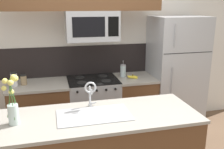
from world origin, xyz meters
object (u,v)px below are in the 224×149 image
Objects in this scene: storage_jar_tall at (14,79)px; flower_vase at (13,107)px; refrigerator at (175,73)px; sink_faucet at (90,91)px; banana_bunch at (133,77)px; french_press at (123,71)px; stove_range at (93,107)px; microwave at (92,26)px; storage_jar_medium at (24,80)px.

storage_jar_tall is 1.24m from flower_vase.
refrigerator is 6.04× the size of sink_faucet.
banana_bunch is at bearing -1.17° from storage_jar_tall.
french_press is at bearing 2.98° from storage_jar_tall.
stove_range is 4.52× the size of storage_jar_tall.
banana_bunch is (-0.77, -0.08, 0.01)m from refrigerator.
storage_jar_tall is at bearing 132.32° from sink_faucet.
banana_bunch reaches higher than stove_range.
stove_range is 0.74m from french_press.
sink_faucet is at bearing -100.89° from stove_range.
french_press is at bearing 135.54° from banana_bunch.
microwave is at bearing 51.46° from flower_vase.
storage_jar_medium is 0.77× the size of banana_bunch.
storage_jar_tall is 1.08× the size of banana_bunch.
storage_jar_tall is at bearing -161.23° from storage_jar_medium.
sink_faucet is (0.80, -1.05, 0.12)m from storage_jar_medium.
refrigerator reaches higher than flower_vase.
flower_vase is at bearing -143.37° from banana_bunch.
microwave reaches higher than storage_jar_medium.
microwave is 3.90× the size of banana_bunch.
sink_faucet is at bearing 15.23° from flower_vase.
refrigerator reaches higher than sink_faucet.
banana_bunch is at bearing 49.98° from sink_faucet.
microwave is at bearing -89.84° from stove_range.
flower_vase is (0.14, -1.23, 0.08)m from storage_jar_tall.
storage_jar_tall is at bearing -177.02° from french_press.
refrigerator is 2.39m from storage_jar_medium.
microwave is 1.60m from refrigerator.
microwave is 1.01m from banana_bunch.
banana_bunch is 1.29m from sink_faucet.
storage_jar_medium is 0.30× the size of flower_vase.
banana_bunch is (0.62, -0.04, -0.80)m from microwave.
microwave is 2.79× the size of french_press.
sink_faucet is at bearing -146.33° from refrigerator.
sink_faucet reaches higher than banana_bunch.
microwave is 5.04× the size of storage_jar_medium.
flower_vase is (0.02, -1.27, 0.10)m from storage_jar_medium.
banana_bunch is 2.00m from flower_vase.
microwave reaches higher than refrigerator.
sink_faucet reaches higher than storage_jar_tall.
refrigerator reaches higher than stove_range.
microwave reaches higher than stove_range.
refrigerator is 8.99× the size of storage_jar_tall.
stove_range is at bearing 1.25° from storage_jar_tall.
refrigerator is at bearing 1.01° from storage_jar_tall.
stove_range is 3.04× the size of sink_faucet.
banana_bunch is at bearing -174.05° from refrigerator.
sink_faucet reaches higher than storage_jar_medium.
refrigerator is at bearing 0.83° from stove_range.
microwave is at bearing 78.89° from sink_faucet.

